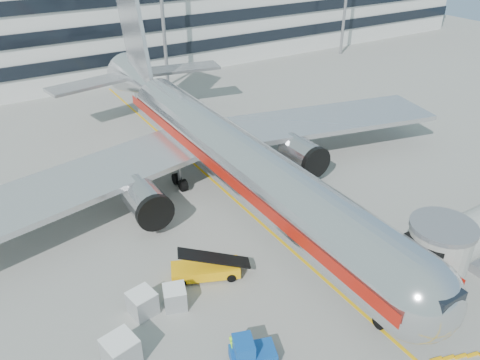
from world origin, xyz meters
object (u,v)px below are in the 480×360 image
belt_loader (205,269)px  baggage_tug (250,353)px  cargo_container_right (121,352)px  cargo_container_front (175,297)px  cargo_container_left (142,303)px  main_jet (221,148)px  ramp_worker (232,347)px

belt_loader → baggage_tug: belt_loader is taller
cargo_container_right → cargo_container_front: cargo_container_right is taller
baggage_tug → cargo_container_left: baggage_tug is taller
cargo_container_left → cargo_container_front: (2.00, -0.55, -0.06)m
main_jet → cargo_container_front: bearing=-131.1°
belt_loader → cargo_container_right: size_ratio=2.47×
cargo_container_front → ramp_worker: size_ratio=1.08×
cargo_container_front → ramp_worker: 5.55m
belt_loader → cargo_container_front: size_ratio=2.82×
main_jet → belt_loader: bearing=-125.1°
cargo_container_left → ramp_worker: ramp_worker is taller
belt_loader → baggage_tug: size_ratio=1.75×
main_jet → cargo_container_left: (-12.01, -10.90, -3.40)m
cargo_container_right → baggage_tug: bearing=-31.7°
baggage_tug → ramp_worker: 1.08m
belt_loader → cargo_container_left: 5.13m
main_jet → baggage_tug: (-8.26, -17.76, -3.40)m
baggage_tug → cargo_container_left: 7.82m
cargo_container_right → ramp_worker: bearing=-27.9°
cargo_container_left → main_jet: bearing=42.2°
cargo_container_left → cargo_container_front: 2.08m
main_jet → cargo_container_right: 20.35m
cargo_container_left → cargo_container_right: cargo_container_right is taller
cargo_container_left → cargo_container_front: bearing=-15.3°
belt_loader → main_jet: bearing=54.9°
baggage_tug → belt_loader: bearing=80.6°
cargo_container_left → cargo_container_right: bearing=-128.9°
cargo_container_right → cargo_container_left: bearing=51.1°
main_jet → baggage_tug: 19.88m
baggage_tug → cargo_container_front: 6.55m
cargo_container_right → cargo_container_front: (4.45, 2.48, -0.16)m
belt_loader → ramp_worker: belt_loader is taller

